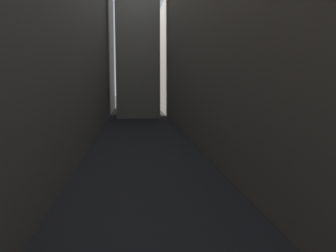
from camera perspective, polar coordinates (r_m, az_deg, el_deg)
The scene contains 3 objects.
ground_plane at distance 37.44m, azimuth -3.87°, elevation -3.35°, with size 264.00×264.00×0.00m, color #232326.
building_block_left at distance 40.94m, azimuth -22.56°, elevation 15.28°, with size 13.99×108.00×25.95m, color slate.
building_block_right at distance 40.89m, azimuth 11.77°, elevation 13.64°, with size 10.75×108.00×23.08m, color #756B5B.
Camera 1 is at (-1.07, 11.19, 6.73)m, focal length 38.85 mm.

